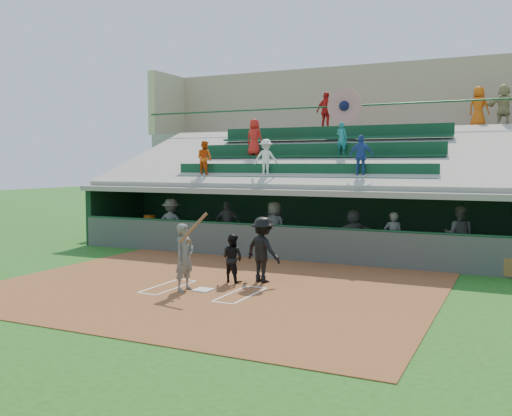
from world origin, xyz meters
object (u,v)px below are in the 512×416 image
at_px(water_cooler, 150,221).
at_px(white_table, 152,235).
at_px(batter_at_plate, 185,257).
at_px(catcher, 232,258).
at_px(home_plate, 203,290).

bearing_deg(water_cooler, white_table, 53.67).
height_order(batter_at_plate, catcher, batter_at_plate).
height_order(home_plate, batter_at_plate, batter_at_plate).
xyz_separation_m(home_plate, white_table, (-5.92, 6.16, 0.34)).
relative_size(catcher, white_table, 1.66).
distance_m(home_plate, catcher, 1.35).
relative_size(home_plate, batter_at_plate, 0.22).
distance_m(home_plate, water_cooler, 8.58).
bearing_deg(water_cooler, batter_at_plate, -48.58).
bearing_deg(catcher, water_cooler, -26.64).
bearing_deg(white_table, catcher, -34.95).
relative_size(home_plate, water_cooler, 0.97).
bearing_deg(water_cooler, home_plate, -45.69).
bearing_deg(batter_at_plate, catcher, 66.40).
relative_size(batter_at_plate, water_cooler, 4.39).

